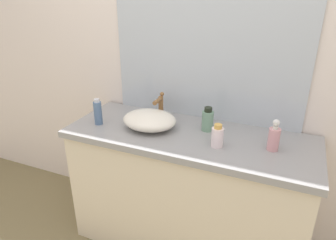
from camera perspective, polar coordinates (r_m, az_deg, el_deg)
The scene contains 9 objects.
bathroom_wall_rear at distance 2.09m, azimuth 4.96°, elevation 12.59°, with size 6.00×0.06×2.60m, color silver.
vanity_counter at distance 2.13m, azimuth 3.56°, elevation -12.95°, with size 1.54×0.58×0.86m.
wall_mirror_panel at distance 2.00m, azimuth 7.24°, elevation 15.35°, with size 1.28×0.01×1.11m, color #B2BCC6.
sink_basin at distance 1.96m, azimuth -3.45°, elevation 0.01°, with size 0.35×0.29×0.11m, color silver.
faucet at distance 2.08m, azimuth -1.48°, elevation 2.91°, with size 0.03×0.13×0.18m.
soap_dispenser at distance 1.79m, azimuth 19.03°, elevation -3.09°, with size 0.06×0.06×0.18m.
lotion_bottle at distance 2.06m, azimuth -12.86°, elevation 1.39°, with size 0.05×0.05×0.17m.
perfume_bottle at distance 1.94m, azimuth 7.35°, elevation -0.00°, with size 0.07×0.07×0.16m.
spray_can at distance 1.76m, azimuth 9.13°, elevation -3.03°, with size 0.07×0.07×0.14m.
Camera 1 is at (0.64, -1.21, 1.71)m, focal length 32.92 mm.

